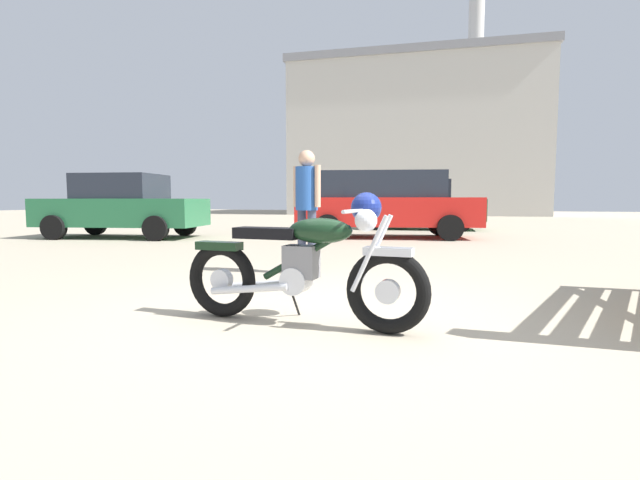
# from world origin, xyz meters

# --- Properties ---
(ground_plane) EXTENTS (80.00, 80.00, 0.00)m
(ground_plane) POSITION_xyz_m (0.00, 0.00, 0.00)
(ground_plane) COLOR tan
(vintage_motorcycle) EXTENTS (2.08, 0.73, 1.07)m
(vintage_motorcycle) POSITION_xyz_m (-0.11, -0.32, 0.49)
(vintage_motorcycle) COLOR black
(vintage_motorcycle) RESTS_ON ground_plane
(bystander) EXTENTS (0.43, 0.30, 1.66)m
(bystander) POSITION_xyz_m (-0.86, 2.12, 1.02)
(bystander) COLOR #383D51
(bystander) RESTS_ON ground_plane
(pale_sedan_back) EXTENTS (4.40, 2.38, 1.67)m
(pale_sedan_back) POSITION_xyz_m (-7.34, 6.53, 0.84)
(pale_sedan_back) COLOR black
(pale_sedan_back) RESTS_ON ground_plane
(red_hatchback_near) EXTENTS (4.23, 1.98, 1.67)m
(red_hatchback_near) POSITION_xyz_m (0.04, 12.22, 0.84)
(red_hatchback_near) COLOR black
(red_hatchback_near) RESTS_ON ground_plane
(white_estate_far) EXTENTS (4.93, 2.54, 1.74)m
(white_estate_far) POSITION_xyz_m (-0.70, 8.43, 0.94)
(white_estate_far) COLOR black
(white_estate_far) RESTS_ON ground_plane
(industrial_building) EXTENTS (17.19, 14.52, 21.86)m
(industrial_building) POSITION_xyz_m (-1.46, 32.62, 5.34)
(industrial_building) COLOR beige
(industrial_building) RESTS_ON ground_plane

